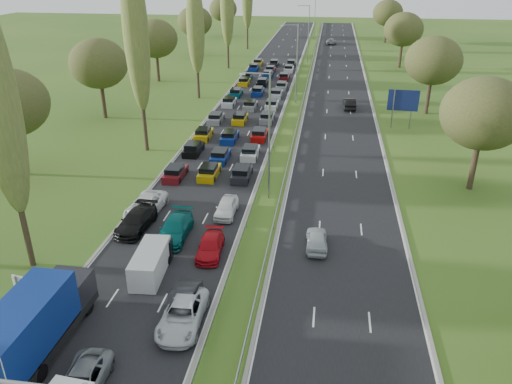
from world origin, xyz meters
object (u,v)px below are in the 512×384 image
at_px(blue_lorry, 35,324).
at_px(info_sign, 23,286).
at_px(direction_sign, 403,102).
at_px(near_car_3, 136,221).
at_px(white_van_rear, 151,261).
at_px(near_car_2, 146,205).

xyz_separation_m(blue_lorry, info_sign, (-3.40, 4.13, -0.71)).
distance_m(info_sign, direction_sign, 51.37).
bearing_deg(direction_sign, info_sign, -124.14).
relative_size(info_sign, direction_sign, 0.40).
distance_m(near_car_3, white_van_rear, 7.05).
bearing_deg(white_van_rear, blue_lorry, -116.80).
distance_m(near_car_2, info_sign, 14.07).
xyz_separation_m(near_car_3, white_van_rear, (3.47, -6.13, 0.22)).
xyz_separation_m(near_car_2, white_van_rear, (3.67, -9.07, 0.23)).
xyz_separation_m(white_van_rear, info_sign, (-7.09, -4.56, 0.36)).
bearing_deg(info_sign, near_car_2, 75.91).
bearing_deg(info_sign, blue_lorry, -50.55).
bearing_deg(blue_lorry, direction_sign, 62.05).
xyz_separation_m(near_car_2, info_sign, (-3.42, -13.63, 0.59)).
height_order(info_sign, direction_sign, direction_sign).
relative_size(near_car_2, direction_sign, 1.06).
xyz_separation_m(blue_lorry, white_van_rear, (3.69, 8.70, -1.07)).
height_order(near_car_2, blue_lorry, blue_lorry).
distance_m(near_car_2, direction_sign, 38.52).
relative_size(white_van_rear, direction_sign, 0.94).
bearing_deg(info_sign, white_van_rear, 32.78).
distance_m(blue_lorry, white_van_rear, 9.51).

